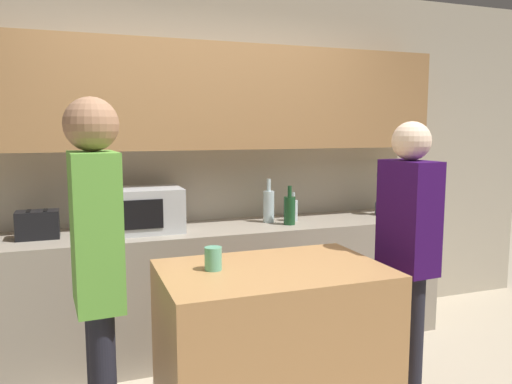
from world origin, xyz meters
TOP-DOWN VIEW (x-y plane):
  - back_wall at (0.00, 1.66)m, footprint 6.40×0.40m
  - back_counter at (0.00, 1.39)m, footprint 3.60×0.62m
  - kitchen_island at (0.05, 0.22)m, footprint 1.11×0.73m
  - microwave at (-0.44, 1.41)m, footprint 0.52×0.39m
  - toaster at (-1.10, 1.41)m, footprint 0.26×0.16m
  - potted_plant at (1.50, 1.41)m, footprint 0.14×0.14m
  - bottle_0 at (0.50, 1.43)m, footprint 0.08×0.08m
  - bottle_1 at (0.61, 1.29)m, footprint 0.08×0.08m
  - bottle_2 at (0.69, 1.41)m, footprint 0.07×0.07m
  - cup_0 at (-0.24, 0.28)m, footprint 0.09×0.09m
  - person_left at (0.89, 0.27)m, footprint 0.22×0.35m
  - person_center at (-0.79, 0.17)m, footprint 0.23×0.35m

SIDE VIEW (x-z plane):
  - back_counter at x=0.00m, z-range 0.00..0.90m
  - kitchen_island at x=0.05m, z-range 0.00..0.91m
  - cup_0 at x=-0.24m, z-range 0.91..1.03m
  - person_left at x=0.89m, z-range 0.15..1.79m
  - bottle_2 at x=0.69m, z-range 0.87..1.09m
  - toaster at x=-1.10m, z-range 0.90..1.08m
  - bottle_1 at x=0.61m, z-range 0.86..1.15m
  - bottle_0 at x=0.50m, z-range 0.86..1.19m
  - person_center at x=-0.79m, z-range 0.17..1.91m
  - microwave at x=-0.44m, z-range 0.90..1.20m
  - potted_plant at x=1.50m, z-range 0.90..1.29m
  - back_wall at x=0.00m, z-range 0.19..2.89m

